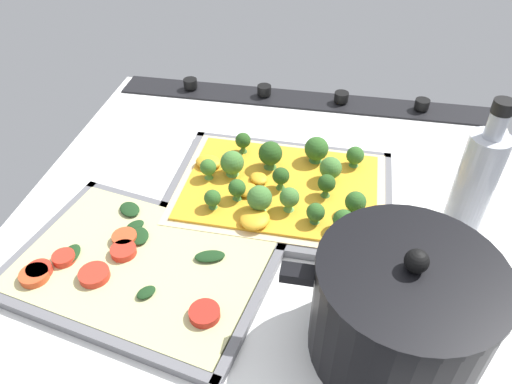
% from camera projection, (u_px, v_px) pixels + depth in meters
% --- Properties ---
extents(ground_plane, '(0.77, 0.73, 0.03)m').
position_uv_depth(ground_plane, '(277.00, 216.00, 0.74)').
color(ground_plane, white).
extents(stove_control_panel, '(0.74, 0.07, 0.03)m').
position_uv_depth(stove_control_panel, '(302.00, 98.00, 0.98)').
color(stove_control_panel, black).
rests_on(stove_control_panel, ground_plane).
extents(baking_tray_front, '(0.34, 0.26, 0.01)m').
position_uv_depth(baking_tray_front, '(280.00, 193.00, 0.75)').
color(baking_tray_front, slate).
rests_on(baking_tray_front, ground_plane).
extents(broccoli_pizza, '(0.32, 0.24, 0.06)m').
position_uv_depth(broccoli_pizza, '(281.00, 185.00, 0.74)').
color(broccoli_pizza, beige).
rests_on(broccoli_pizza, baking_tray_front).
extents(baking_tray_back, '(0.37, 0.29, 0.01)m').
position_uv_depth(baking_tray_back, '(142.00, 267.00, 0.64)').
color(baking_tray_back, slate).
rests_on(baking_tray_back, ground_plane).
extents(veggie_pizza_back, '(0.34, 0.27, 0.02)m').
position_uv_depth(veggie_pizza_back, '(136.00, 264.00, 0.63)').
color(veggie_pizza_back, '#BDBC7F').
rests_on(veggie_pizza_back, baking_tray_back).
extents(cooking_pot, '(0.26, 0.19, 0.16)m').
position_uv_depth(cooking_pot, '(401.00, 310.00, 0.51)').
color(cooking_pot, black).
rests_on(cooking_pot, ground_plane).
extents(oil_bottle, '(0.05, 0.05, 0.21)m').
position_uv_depth(oil_bottle, '(476.00, 181.00, 0.65)').
color(oil_bottle, '#B7BCC6').
rests_on(oil_bottle, ground_plane).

